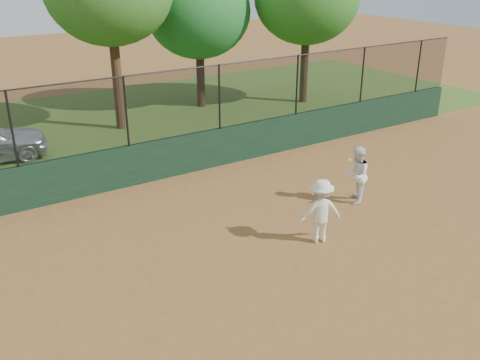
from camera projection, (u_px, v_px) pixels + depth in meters
ground at (265, 275)px, 11.22m from camera, size 80.00×80.00×0.00m
back_wall at (147, 162)px, 15.63m from camera, size 26.00×0.20×1.20m
grass_strip at (85, 130)px, 20.51m from camera, size 36.00×12.00×0.01m
player_second at (357, 175)px, 14.20m from camera, size 0.96×0.96×1.57m
player_main at (321, 211)px, 12.26m from camera, size 1.14×0.89×2.09m
fence_assembly at (142, 108)px, 14.98m from camera, size 26.00×0.06×2.00m
tree_3 at (199, 12)px, 22.15m from camera, size 4.43×4.02×5.90m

